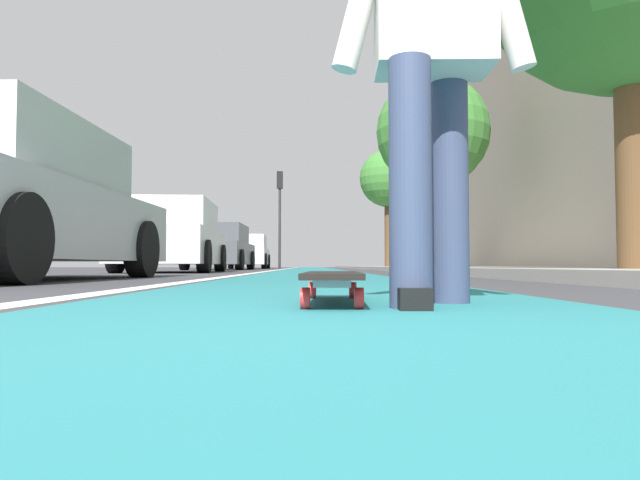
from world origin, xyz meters
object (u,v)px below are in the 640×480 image
skater_person (432,39)px  street_tree_far (388,180)px  traffic_light (280,202)px  parked_car_end (247,253)px  skateboard (332,278)px  parked_car_mid (174,239)px  parked_car_near (1,204)px  street_tree_mid (433,133)px  parked_car_far (220,248)px

skater_person → street_tree_far: (20.73, -2.70, 2.66)m
skater_person → traffic_light: traffic_light is taller
parked_car_end → street_tree_far: 7.19m
skateboard → parked_car_mid: parked_car_mid is taller
parked_car_near → street_tree_mid: (8.94, -6.07, 2.82)m
skateboard → street_tree_mid: (12.27, -3.04, 3.45)m
parked_car_near → parked_car_mid: bearing=-0.7°
skater_person → street_tree_far: size_ratio=0.34×
parked_car_near → parked_car_mid: 6.49m
parked_car_near → parked_car_end: size_ratio=0.98×
parked_car_end → street_tree_mid: 12.91m
skater_person → parked_car_far: skater_person is taller
skater_person → traffic_light: 24.81m
parked_car_end → parked_car_mid: bearing=180.0°
parked_car_end → street_tree_mid: street_tree_mid is taller
parked_car_far → street_tree_far: size_ratio=0.89×
street_tree_far → traffic_light: bearing=49.4°
skater_person → parked_car_near: (3.48, 3.37, -0.21)m
skateboard → street_tree_far: street_tree_far is taller
street_tree_mid → skater_person: bearing=167.7°
parked_car_mid → traffic_light: bearing=-5.5°
parked_car_mid → street_tree_far: street_tree_far is taller
parked_car_near → traffic_light: size_ratio=0.96×
parked_car_mid → traffic_light: size_ratio=0.92×
skater_person → parked_car_end: bearing=7.9°
skateboard → parked_car_far: parked_car_far is taller
parked_car_near → parked_car_far: size_ratio=1.02×
parked_car_end → street_tree_far: street_tree_far is taller
traffic_light → parked_car_far: bearing=168.7°
parked_car_mid → parked_car_near: bearing=179.3°
skateboard → parked_car_mid: size_ratio=0.20×
skateboard → parked_car_mid: (9.82, 2.95, 0.61)m
skateboard → parked_car_far: 17.01m
skater_person → parked_car_near: skater_person is taller
skater_person → parked_car_far: size_ratio=0.38×
skater_person → traffic_light: size_ratio=0.36×
skateboard → street_tree_far: size_ratio=0.18×
parked_car_near → street_tree_far: size_ratio=0.91×
skater_person → parked_car_mid: 10.50m
parked_car_end → street_tree_mid: (-11.09, -5.98, 2.82)m
traffic_light → parked_car_mid: bearing=174.5°
parked_car_mid → traffic_light: traffic_light is taller
traffic_light → street_tree_mid: (-12.22, -4.57, 0.41)m
skater_person → parked_car_near: 4.85m
street_tree_mid → street_tree_far: bearing=0.0°
skateboard → parked_car_end: size_ratio=0.19×
skateboard → parked_car_near: bearing=42.2°
skater_person → street_tree_mid: street_tree_mid is taller
traffic_light → parked_car_near: bearing=175.9°
skater_person → street_tree_mid: size_ratio=0.33×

